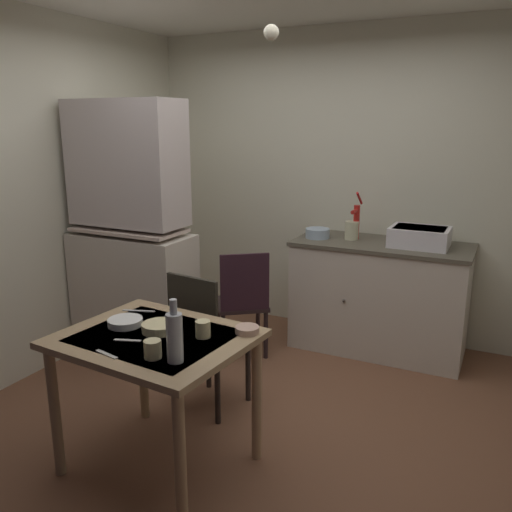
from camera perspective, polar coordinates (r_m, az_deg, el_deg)
ground_plane at (r=3.58m, az=-1.18°, el=-16.76°), size 4.46×4.46×0.00m
wall_back at (r=4.75m, az=8.70°, el=7.71°), size 3.51×0.10×2.63m
wall_left at (r=4.21m, az=-23.17°, el=5.91°), size 0.10×3.56×2.63m
hutch_cabinet at (r=4.19m, az=-13.32°, el=1.44°), size 0.96×0.45×2.01m
counter_cabinet at (r=4.45m, az=13.15°, el=-4.30°), size 1.39×0.64×0.91m
sink_basin at (r=4.26m, az=17.27°, el=2.01°), size 0.44×0.34×0.15m
hand_pump at (r=4.39m, az=10.80°, el=3.97°), size 0.05×0.27×0.39m
mixing_bowl_counter at (r=4.41m, az=6.68°, el=2.47°), size 0.20×0.20×0.08m
stoneware_crock at (r=4.39m, az=10.30°, el=2.73°), size 0.11×0.11×0.15m
dining_table at (r=2.86m, az=-10.80°, el=-10.53°), size 1.02×0.86×0.77m
chair_far_side at (r=3.44m, az=-5.57°, el=-9.07°), size 0.45×0.45×0.94m
chair_by_counter at (r=4.22m, az=-1.47°, el=-4.88°), size 0.56×0.56×0.88m
serving_bowl_wide at (r=2.86m, az=-10.37°, el=-7.59°), size 0.19×0.19×0.04m
soup_bowl_small at (r=2.79m, az=-0.97°, el=-7.97°), size 0.13×0.13×0.03m
sauce_dish at (r=2.98m, az=-13.96°, el=-6.94°), size 0.19×0.19×0.04m
teacup_cream at (r=2.55m, az=-11.11°, el=-9.86°), size 0.08×0.08×0.09m
teacup_mint at (r=2.75m, az=-5.76°, el=-7.86°), size 0.08×0.08×0.09m
glass_bottle at (r=2.47m, az=-8.80°, el=-8.57°), size 0.08×0.08×0.30m
table_knife at (r=3.18m, az=-12.57°, el=-5.80°), size 0.19×0.08×0.00m
teaspoon_near_bowl at (r=2.65m, az=-15.86°, el=-10.18°), size 0.15×0.05×0.00m
teaspoon_by_cup at (r=2.78m, az=-13.74°, el=-8.85°), size 0.14×0.06×0.00m
pendant_bulb at (r=2.94m, az=1.67°, el=23.02°), size 0.08×0.08×0.08m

